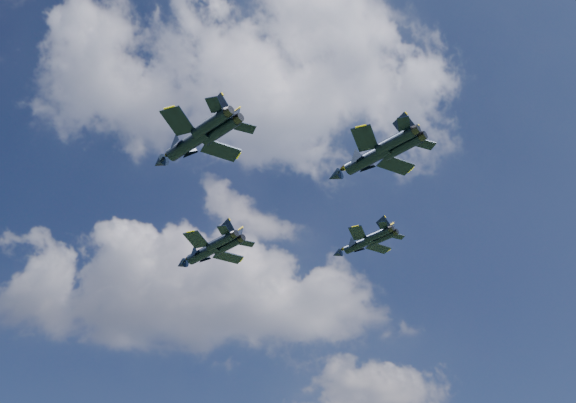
# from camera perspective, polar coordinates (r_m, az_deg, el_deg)

# --- Properties ---
(jet_lead) EXTENTS (14.93, 13.96, 3.94)m
(jet_lead) POSITION_cam_1_polar(r_m,az_deg,el_deg) (111.95, -7.64, -4.60)
(jet_lead) COLOR black
(jet_left) EXTENTS (16.01, 14.97, 4.22)m
(jet_left) POSITION_cam_1_polar(r_m,az_deg,el_deg) (90.80, -9.03, 5.00)
(jet_left) COLOR black
(jet_right) EXTENTS (12.84, 11.85, 3.37)m
(jet_right) POSITION_cam_1_polar(r_m,az_deg,el_deg) (114.60, 6.21, -3.84)
(jet_right) COLOR black
(jet_slot) EXTENTS (15.67, 14.68, 4.13)m
(jet_slot) POSITION_cam_1_polar(r_m,az_deg,el_deg) (94.48, 6.86, 3.69)
(jet_slot) COLOR black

